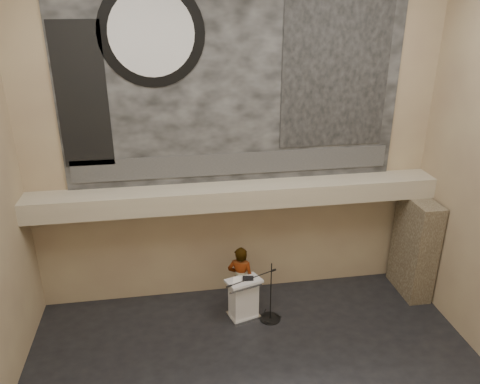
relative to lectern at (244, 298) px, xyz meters
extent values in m
cube|color=#846B53|center=(-0.01, 1.29, 3.70)|extent=(10.00, 0.02, 8.50)
cube|color=gray|center=(-0.01, 0.89, 2.40)|extent=(10.00, 0.80, 0.50)
cylinder|color=#B2893D|center=(-1.61, 0.84, 2.12)|extent=(0.04, 0.04, 0.06)
cylinder|color=#B2893D|center=(1.89, 0.84, 2.12)|extent=(0.04, 0.04, 0.06)
cube|color=black|center=(-0.01, 1.26, 5.15)|extent=(8.00, 0.05, 5.00)
cube|color=#303030|center=(-0.01, 1.22, 3.10)|extent=(7.76, 0.02, 0.55)
cylinder|color=black|center=(-1.81, 1.22, 6.15)|extent=(2.30, 0.02, 2.30)
cylinder|color=silver|center=(-1.81, 1.20, 6.15)|extent=(1.84, 0.02, 1.84)
cube|color=black|center=(2.39, 1.22, 5.25)|extent=(2.60, 0.02, 3.60)
cube|color=black|center=(-3.41, 1.22, 4.85)|extent=(1.10, 0.02, 3.20)
cube|color=#433829|center=(4.64, 0.44, 0.80)|extent=(0.60, 1.40, 2.70)
cube|color=silver|center=(0.00, 0.00, -0.51)|extent=(0.85, 0.73, 0.08)
cube|color=silver|center=(0.00, 0.00, 0.01)|extent=(0.73, 0.60, 0.96)
cube|color=silver|center=(0.00, -0.02, 0.52)|extent=(0.94, 0.78, 0.14)
cube|color=black|center=(0.11, -0.01, 0.56)|extent=(0.30, 0.26, 0.04)
cube|color=white|center=(-0.16, 0.00, 0.55)|extent=(0.24, 0.30, 0.00)
imported|color=silver|center=(-0.02, 0.34, 0.34)|extent=(0.76, 0.62, 1.80)
cylinder|color=black|center=(0.64, -0.19, -0.54)|extent=(0.52, 0.52, 0.02)
cylinder|color=black|center=(0.64, -0.19, 0.25)|extent=(0.03, 0.03, 1.60)
cylinder|color=black|center=(0.10, -0.42, 0.84)|extent=(1.21, 0.54, 0.02)
camera|label=1|loc=(-1.62, -9.46, 6.90)|focal=35.00mm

